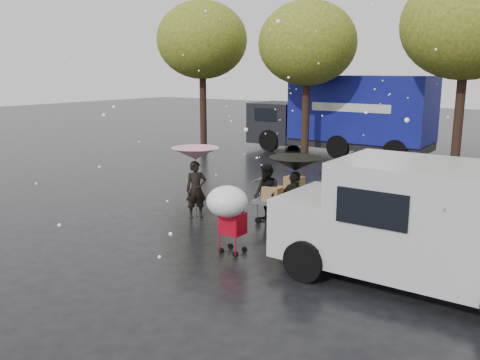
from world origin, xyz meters
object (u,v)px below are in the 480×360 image
Objects in this scene: white_van at (427,223)px; blue_truck at (343,115)px; vendor_cart at (289,197)px; shopping_cart at (228,205)px; person_black at (295,204)px; person_pink at (196,190)px.

white_van is 0.59× the size of blue_truck.
shopping_cart reaches higher than vendor_cart.
vendor_cart is 11.46m from blue_truck.
blue_truck is (-3.49, 13.38, 0.69)m from shopping_cart.
person_black is 12.28m from blue_truck.
blue_truck is (-7.19, 12.67, 0.60)m from white_van.
blue_truck is (-4.01, 11.57, 0.99)m from person_black.
person_pink is 6.11m from white_van.
person_black is 1.91m from shopping_cart.
person_black is 0.89m from vendor_cart.
blue_truck reaches higher than person_pink.
blue_truck is at bearing 119.58° from white_van.
shopping_cart is 3.77m from white_van.
blue_truck is (-3.46, 10.87, 1.03)m from vendor_cart.
person_pink is 0.18× the size of blue_truck.
vendor_cart is 4.17m from white_van.
white_van is at bearing 179.11° from person_black.
person_pink is 2.82m from person_black.
person_pink is 0.97× the size of vendor_cart.
person_black reaches higher than shopping_cart.
vendor_cart is at bearing 90.61° from shopping_cart.
person_black is at bearing 73.96° from shopping_cart.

